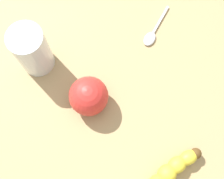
% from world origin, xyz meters
% --- Properties ---
extents(wooden_tabletop, '(1.20, 1.20, 0.03)m').
position_xyz_m(wooden_tabletop, '(0.00, 0.00, 0.01)').
color(wooden_tabletop, tan).
rests_on(wooden_tabletop, ground).
extents(smoothie_glass, '(0.07, 0.07, 0.12)m').
position_xyz_m(smoothie_glass, '(0.15, 0.12, 0.09)').
color(smoothie_glass, silver).
rests_on(smoothie_glass, wooden_tabletop).
extents(apple_fruit, '(0.08, 0.08, 0.08)m').
position_xyz_m(apple_fruit, '(0.03, 0.02, 0.07)').
color(apple_fruit, red).
rests_on(apple_fruit, wooden_tabletop).
extents(teaspoon, '(0.09, 0.08, 0.01)m').
position_xyz_m(teaspoon, '(0.15, -0.14, 0.03)').
color(teaspoon, silver).
rests_on(teaspoon, wooden_tabletop).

